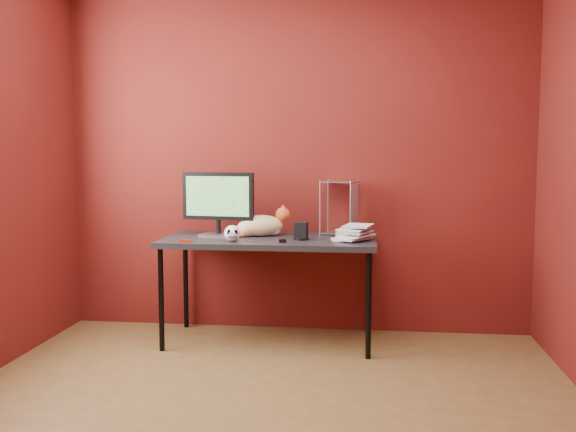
# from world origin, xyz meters

# --- Properties ---
(room) EXTENTS (3.52, 3.52, 2.61)m
(room) POSITION_xyz_m (0.00, 0.00, 1.45)
(room) COLOR brown
(room) RESTS_ON ground
(desk) EXTENTS (1.50, 0.70, 0.75)m
(desk) POSITION_xyz_m (-0.15, 1.37, 0.70)
(desk) COLOR black
(desk) RESTS_ON ground
(monitor) EXTENTS (0.53, 0.20, 0.46)m
(monitor) POSITION_xyz_m (-0.53, 1.43, 1.01)
(monitor) COLOR #A2A1A6
(monitor) RESTS_ON desk
(cat) EXTENTS (0.43, 0.32, 0.23)m
(cat) POSITION_xyz_m (-0.22, 1.46, 0.83)
(cat) COLOR orange
(cat) RESTS_ON desk
(skull_mug) EXTENTS (0.11, 0.12, 0.11)m
(skull_mug) POSITION_xyz_m (-0.37, 1.16, 0.81)
(skull_mug) COLOR white
(skull_mug) RESTS_ON desk
(speaker) EXTENTS (0.11, 0.11, 0.12)m
(speaker) POSITION_xyz_m (0.08, 1.30, 0.81)
(speaker) COLOR black
(speaker) RESTS_ON desk
(book_stack) EXTENTS (0.29, 0.30, 1.22)m
(book_stack) POSITION_xyz_m (0.37, 1.37, 1.36)
(book_stack) COLOR beige
(book_stack) RESTS_ON desk
(wire_rack) EXTENTS (0.27, 0.24, 0.40)m
(wire_rack) POSITION_xyz_m (0.33, 1.63, 0.95)
(wire_rack) COLOR #A2A1A6
(wire_rack) RESTS_ON desk
(pocket_knife) EXTENTS (0.09, 0.03, 0.02)m
(pocket_knife) POSITION_xyz_m (-0.67, 1.08, 0.76)
(pocket_knife) COLOR maroon
(pocket_knife) RESTS_ON desk
(black_gadget) EXTENTS (0.05, 0.04, 0.02)m
(black_gadget) POSITION_xyz_m (-0.03, 1.15, 0.76)
(black_gadget) COLOR black
(black_gadget) RESTS_ON desk
(washer) EXTENTS (0.05, 0.05, 0.00)m
(washer) POSITION_xyz_m (-0.25, 1.20, 0.75)
(washer) COLOR #A2A1A6
(washer) RESTS_ON desk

